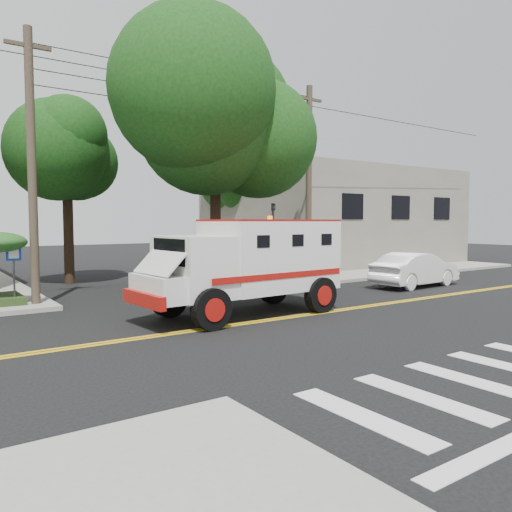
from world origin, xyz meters
TOP-DOWN VIEW (x-y plane):
  - ground at (0.00, 0.00)m, footprint 100.00×100.00m
  - sidewalk_ne at (13.50, 13.50)m, footprint 17.00×17.00m
  - building_right at (15.00, 14.00)m, footprint 14.00×12.00m
  - utility_pole_left at (-5.60, 6.00)m, footprint 0.28×0.28m
  - utility_pole_right at (6.30, 6.20)m, footprint 0.28×0.28m
  - tree_main at (1.94, 6.21)m, footprint 6.08×5.70m
  - tree_left at (-2.68, 11.79)m, footprint 4.48×4.20m
  - tree_right at (8.84, 15.77)m, footprint 4.80×4.50m
  - traffic_signal at (3.80, 5.60)m, footprint 0.15×0.18m
  - accessibility_sign at (-6.20, 6.17)m, footprint 0.45×0.10m
  - armored_truck at (-0.50, 1.05)m, footprint 6.50×2.92m
  - parked_sedan at (9.08, 2.33)m, footprint 4.62×1.86m
  - pedestrian_a at (6.87, 5.50)m, footprint 0.75×0.70m
  - pedestrian_b at (7.57, 9.31)m, footprint 0.81×0.64m

SIDE VIEW (x-z plane):
  - ground at x=0.00m, z-range 0.00..0.00m
  - sidewalk_ne at x=13.50m, z-range 0.00..0.15m
  - parked_sedan at x=9.08m, z-range 0.00..1.49m
  - pedestrian_b at x=7.57m, z-range 0.15..1.80m
  - pedestrian_a at x=6.87m, z-range 0.15..1.88m
  - accessibility_sign at x=-6.20m, z-range 0.35..2.38m
  - armored_truck at x=-0.50m, z-range 0.20..3.10m
  - traffic_signal at x=3.80m, z-range 0.43..4.03m
  - building_right at x=15.00m, z-range 0.15..6.15m
  - utility_pole_left at x=-5.60m, z-range 0.00..9.00m
  - utility_pole_right at x=6.30m, z-range 0.00..9.00m
  - tree_left at x=-2.68m, z-range 1.88..9.58m
  - tree_right at x=8.84m, z-range 1.99..10.19m
  - tree_main at x=1.94m, z-range 2.27..12.12m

